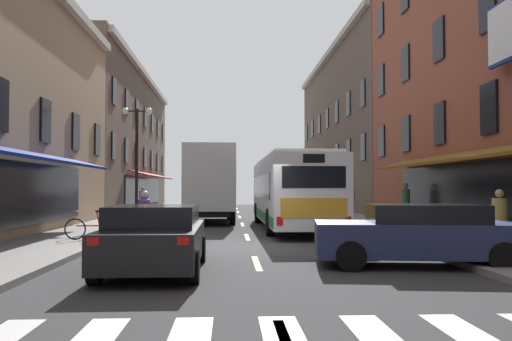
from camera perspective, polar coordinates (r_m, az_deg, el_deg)
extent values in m
cube|color=#333335|center=(15.89, -0.60, -8.38)|extent=(34.80, 80.00, 0.10)
cube|color=#DBCC4C|center=(12.42, 0.07, -9.96)|extent=(0.14, 2.40, 0.01)
cube|color=#DBCC4C|center=(18.87, -0.97, -7.19)|extent=(0.14, 2.40, 0.01)
cube|color=#DBCC4C|center=(25.35, -1.48, -5.84)|extent=(0.14, 2.40, 0.01)
cube|color=#DBCC4C|center=(31.83, -1.78, -5.03)|extent=(0.14, 2.40, 0.01)
cube|color=#DBCC4C|center=(38.32, -1.98, -4.50)|extent=(0.14, 2.40, 0.01)
cube|color=#DBCC4C|center=(44.82, -2.12, -4.13)|extent=(0.14, 2.40, 0.01)
cube|color=#DBCC4C|center=(51.31, -2.22, -3.84)|extent=(0.14, 2.40, 0.01)
cube|color=gray|center=(16.72, -21.44, -7.52)|extent=(3.00, 80.00, 0.14)
cube|color=gray|center=(17.17, 19.66, -7.39)|extent=(3.00, 80.00, 0.14)
cube|color=navy|center=(16.91, -23.74, 1.67)|extent=(1.38, 14.93, 0.44)
cube|color=black|center=(17.32, -25.88, 6.44)|extent=(0.10, 1.00, 1.60)
cube|color=black|center=(20.85, -21.79, 5.00)|extent=(0.10, 1.00, 1.60)
cube|color=black|center=(24.47, -18.90, 3.96)|extent=(0.10, 1.00, 1.60)
cube|color=black|center=(28.13, -16.76, 3.19)|extent=(0.10, 1.00, 1.60)
cube|color=brown|center=(43.95, -17.12, 3.08)|extent=(8.00, 26.57, 10.99)
cube|color=#B2AD9E|center=(43.88, -11.78, 9.84)|extent=(0.44, 26.07, 0.40)
cube|color=black|center=(42.97, -11.94, -2.12)|extent=(0.10, 16.00, 2.10)
cube|color=maroon|center=(42.88, -10.99, -0.52)|extent=(1.38, 14.93, 0.44)
cube|color=black|center=(31.83, -15.12, 2.59)|extent=(0.10, 1.00, 1.60)
cube|color=black|center=(35.55, -13.83, 2.11)|extent=(0.10, 1.00, 1.60)
cube|color=black|center=(39.29, -12.78, 1.73)|extent=(0.10, 1.00, 1.60)
cube|color=black|center=(43.04, -11.91, 1.41)|extent=(0.10, 1.00, 1.60)
cube|color=black|center=(46.81, -11.19, 1.14)|extent=(0.10, 1.00, 1.60)
cube|color=black|center=(50.57, -10.57, 0.91)|extent=(0.10, 1.00, 1.60)
cube|color=black|center=(54.35, -10.03, 0.72)|extent=(0.10, 1.00, 1.60)
cube|color=black|center=(32.24, -15.07, 8.27)|extent=(0.10, 1.00, 1.60)
cube|color=black|center=(35.92, -13.79, 7.21)|extent=(0.10, 1.00, 1.60)
cube|color=black|center=(39.62, -12.74, 6.35)|extent=(0.10, 1.00, 1.60)
cube|color=black|center=(43.34, -11.88, 5.64)|extent=(0.10, 1.00, 1.60)
cube|color=black|center=(47.08, -11.16, 5.03)|extent=(0.10, 1.00, 1.60)
cube|color=black|center=(50.83, -10.54, 4.52)|extent=(0.10, 1.00, 1.60)
cube|color=black|center=(54.59, -10.01, 4.07)|extent=(0.10, 1.00, 1.60)
cube|color=black|center=(17.70, 23.98, -2.37)|extent=(0.10, 16.00, 2.10)
cube|color=brown|center=(17.41, 21.84, 1.55)|extent=(1.38, 14.93, 0.44)
cube|color=black|center=(17.86, 23.87, 6.16)|extent=(0.10, 1.00, 1.60)
cube|color=black|center=(21.30, 19.23, 4.82)|extent=(0.10, 1.00, 1.60)
cube|color=black|center=(24.85, 15.91, 3.84)|extent=(0.10, 1.00, 1.60)
cube|color=black|center=(28.47, 13.43, 3.10)|extent=(0.10, 1.00, 1.60)
cube|color=black|center=(18.58, 23.73, 15.99)|extent=(0.10, 1.00, 1.60)
cube|color=black|center=(21.90, 19.13, 13.17)|extent=(0.10, 1.00, 1.60)
cube|color=black|center=(25.37, 15.84, 11.05)|extent=(0.10, 1.00, 1.60)
cube|color=black|center=(28.92, 13.38, 9.43)|extent=(0.10, 1.00, 1.60)
cube|color=black|center=(29.71, 13.33, 15.49)|extent=(0.10, 1.00, 1.60)
cube|color=brown|center=(44.37, 12.87, 4.16)|extent=(8.00, 26.57, 12.78)
cube|color=#B2AD9E|center=(44.49, 7.60, 12.02)|extent=(0.44, 26.07, 0.40)
cube|color=black|center=(43.20, 7.75, -2.14)|extent=(0.10, 16.00, 2.10)
cube|color=maroon|center=(43.08, 6.81, -0.55)|extent=(1.38, 14.93, 0.44)
cube|color=black|center=(32.13, 11.51, 2.52)|extent=(0.10, 1.00, 1.60)
cube|color=black|center=(35.82, 9.99, 2.06)|extent=(0.10, 1.00, 1.60)
cube|color=black|center=(39.53, 8.75, 1.68)|extent=(0.10, 1.00, 1.60)
cube|color=black|center=(43.26, 7.73, 1.37)|extent=(0.10, 1.00, 1.60)
cube|color=black|center=(47.01, 6.87, 1.11)|extent=(0.10, 1.00, 1.60)
cube|color=black|center=(50.76, 6.14, 0.88)|extent=(0.10, 1.00, 1.60)
cube|color=black|center=(54.52, 5.51, 0.69)|extent=(0.10, 1.00, 1.60)
cube|color=black|center=(32.53, 11.47, 8.15)|extent=(0.10, 1.00, 1.60)
cube|color=black|center=(36.18, 9.96, 7.12)|extent=(0.10, 1.00, 1.60)
cube|color=black|center=(39.86, 8.73, 6.28)|extent=(0.10, 1.00, 1.60)
cube|color=black|center=(43.56, 7.71, 5.58)|extent=(0.10, 1.00, 1.60)
cube|color=black|center=(47.28, 6.86, 4.98)|extent=(0.10, 1.00, 1.60)
cube|color=black|center=(51.02, 6.13, 4.47)|extent=(0.10, 1.00, 1.60)
cube|color=black|center=(54.76, 5.50, 4.04)|extent=(0.10, 1.00, 1.60)
cube|color=white|center=(22.76, 3.78, -2.19)|extent=(2.63, 11.93, 2.56)
cube|color=silver|center=(22.79, 3.77, 1.18)|extent=(2.42, 10.72, 0.16)
cube|color=black|center=(23.06, 3.69, -1.75)|extent=(2.65, 9.53, 0.96)
cube|color=#19723F|center=(22.79, 3.79, -4.78)|extent=(2.65, 11.53, 0.36)
cube|color=black|center=(28.64, 2.32, -1.78)|extent=(2.25, 0.13, 1.10)
cube|color=black|center=(16.91, 6.25, -0.71)|extent=(2.05, 0.13, 0.70)
cube|color=gold|center=(16.91, 6.27, -4.06)|extent=(2.15, 0.11, 0.64)
cube|color=black|center=(16.92, 6.25, 1.31)|extent=(0.70, 0.10, 0.28)
cube|color=red|center=(16.77, 2.57, -5.47)|extent=(0.20, 0.08, 0.28)
cube|color=red|center=(17.13, 9.91, -5.37)|extent=(0.20, 0.08, 0.28)
cylinder|color=black|center=(26.62, 0.21, -4.58)|extent=(0.31, 1.00, 1.00)
cylinder|color=black|center=(26.87, 5.24, -4.55)|extent=(0.31, 1.00, 1.00)
cylinder|color=black|center=(19.24, 1.57, -5.61)|extent=(0.31, 1.00, 1.00)
cylinder|color=black|center=(19.58, 8.47, -5.52)|extent=(0.31, 1.00, 1.00)
cube|color=#B21E19|center=(29.61, -5.03, -2.27)|extent=(2.37, 2.24, 2.40)
cube|color=black|center=(30.66, -5.01, -0.67)|extent=(2.00, 0.16, 0.80)
cube|color=silver|center=(25.92, -5.07, -0.82)|extent=(2.56, 5.30, 3.06)
cube|color=navy|center=(25.94, -2.37, -0.49)|extent=(0.16, 3.14, 0.90)
cube|color=black|center=(27.03, -5.06, -4.43)|extent=(2.12, 7.05, 0.24)
cylinder|color=black|center=(29.47, -7.18, -4.40)|extent=(0.31, 0.91, 0.90)
cylinder|color=black|center=(29.45, -2.89, -4.42)|extent=(0.31, 0.91, 0.90)
cylinder|color=black|center=(25.19, -7.60, -4.83)|extent=(0.31, 0.91, 0.90)
cylinder|color=black|center=(25.18, -2.58, -4.85)|extent=(0.31, 0.91, 0.90)
cube|color=navy|center=(12.38, 16.99, -7.08)|extent=(4.69, 2.41, 0.74)
cube|color=black|center=(12.38, 17.78, -4.50)|extent=(2.62, 1.98, 0.43)
cube|color=red|center=(13.70, 25.45, -5.35)|extent=(0.09, 0.21, 0.14)
cylinder|color=black|center=(11.31, 10.23, -9.10)|extent=(0.66, 0.30, 0.64)
cylinder|color=black|center=(13.04, 9.46, -8.15)|extent=(0.66, 0.30, 0.64)
cylinder|color=black|center=(12.01, 25.20, -8.53)|extent=(0.66, 0.30, 0.64)
cylinder|color=black|center=(13.65, 22.60, -7.75)|extent=(0.66, 0.30, 0.64)
cube|color=black|center=(11.27, -10.84, -7.71)|extent=(1.88, 4.29, 0.71)
cube|color=black|center=(11.06, -10.94, -4.92)|extent=(1.71, 2.32, 0.46)
cube|color=red|center=(9.31, -17.17, -7.31)|extent=(0.20, 0.06, 0.14)
cube|color=red|center=(9.07, -7.87, -7.52)|extent=(0.20, 0.06, 0.14)
cylinder|color=black|center=(12.85, -13.92, -8.21)|extent=(0.22, 0.64, 0.64)
cylinder|color=black|center=(12.65, -5.99, -8.35)|extent=(0.22, 0.64, 0.64)
cylinder|color=black|center=(10.06, -16.99, -9.96)|extent=(0.22, 0.64, 0.64)
cylinder|color=black|center=(9.80, -6.79, -10.24)|extent=(0.22, 0.64, 0.64)
cube|color=silver|center=(37.11, -4.29, -3.76)|extent=(1.81, 4.31, 0.60)
cube|color=black|center=(36.92, -4.29, -2.94)|extent=(1.64, 2.33, 0.52)
cube|color=red|center=(34.99, -5.52, -3.54)|extent=(0.20, 0.06, 0.14)
cube|color=red|center=(34.97, -3.18, -3.54)|extent=(0.20, 0.06, 0.14)
cylinder|color=black|center=(38.58, -5.51, -4.01)|extent=(0.22, 0.64, 0.64)
cylinder|color=black|center=(38.56, -3.00, -4.02)|extent=(0.22, 0.64, 0.64)
cylinder|color=black|center=(35.69, -5.69, -4.18)|extent=(0.22, 0.64, 0.64)
cylinder|color=black|center=(35.66, -2.97, -4.19)|extent=(0.22, 0.64, 0.64)
cylinder|color=black|center=(16.50, -11.62, -6.85)|extent=(0.12, 0.62, 0.62)
cylinder|color=black|center=(15.07, -12.30, -7.32)|extent=(0.14, 0.62, 0.62)
cylinder|color=#B2B2B7|center=(16.36, -11.67, -5.84)|extent=(0.08, 0.33, 0.68)
ellipsoid|color=navy|center=(15.93, -11.85, -5.22)|extent=(0.34, 0.57, 0.28)
cube|color=black|center=(15.53, -12.04, -5.57)|extent=(0.28, 0.57, 0.12)
cube|color=#B2B2B7|center=(15.78, -11.94, -6.75)|extent=(0.25, 0.41, 0.30)
cylinder|color=#B2B2B7|center=(16.24, -11.70, -4.42)|extent=(0.62, 0.06, 0.04)
cylinder|color=#66387F|center=(15.58, -11.99, -4.12)|extent=(0.35, 0.47, 0.66)
sphere|color=#B2B2B7|center=(15.68, -11.93, -2.64)|extent=(0.26, 0.26, 0.26)
cylinder|color=#66387F|center=(15.68, -12.66, -6.77)|extent=(0.15, 0.36, 0.56)
cylinder|color=#66387F|center=(15.64, -11.34, -6.80)|extent=(0.15, 0.36, 0.56)
torus|color=black|center=(17.39, -18.95, -6.00)|extent=(0.66, 0.06, 0.66)
torus|color=black|center=(17.15, -15.54, -6.09)|extent=(0.66, 0.06, 0.66)
cylinder|color=red|center=(17.26, -17.26, -5.72)|extent=(1.00, 0.06, 0.04)
cylinder|color=red|center=(17.20, -16.66, -5.13)|extent=(0.14, 0.04, 0.50)
cube|color=black|center=(17.19, -16.59, -4.24)|extent=(0.20, 0.12, 0.06)
cylinder|color=red|center=(17.34, -18.68, -4.20)|extent=(0.04, 0.48, 0.03)
cylinder|color=#66387F|center=(30.38, -12.17, -4.11)|extent=(0.28, 0.28, 0.82)
cylinder|color=#4C4C51|center=(30.36, -12.16, -2.74)|extent=(0.36, 0.36, 0.63)
sphere|color=#AD7879|center=(30.36, -12.16, -1.90)|extent=(0.22, 0.22, 0.22)
cube|color=maroon|center=(30.56, -11.92, -2.68)|extent=(0.30, 0.25, 0.36)
cylinder|color=black|center=(14.54, 24.86, -6.55)|extent=(0.28, 0.28, 0.76)
cylinder|color=#B29947|center=(14.50, 24.82, -3.90)|extent=(0.36, 0.36, 0.59)
sphere|color=tan|center=(14.49, 24.80, -2.25)|extent=(0.21, 0.21, 0.21)
cylinder|color=#4C4C51|center=(30.07, 10.27, -4.12)|extent=(0.28, 0.28, 0.84)
cylinder|color=#66387F|center=(30.05, 10.26, -2.70)|extent=(0.36, 0.36, 0.65)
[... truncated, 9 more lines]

